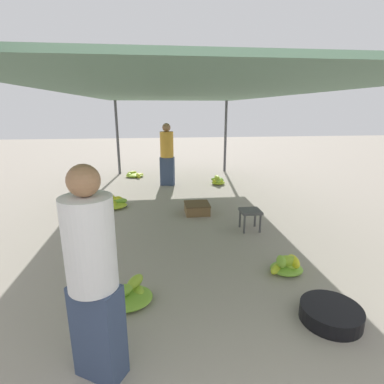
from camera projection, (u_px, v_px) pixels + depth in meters
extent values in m
cylinder|color=#4C4C51|center=(118.00, 138.00, 9.22)|extent=(0.08, 0.08, 2.24)
cylinder|color=#4C4C51|center=(225.00, 137.00, 9.61)|extent=(0.08, 0.08, 2.24)
cube|color=#567A60|center=(184.00, 94.00, 5.32)|extent=(3.80, 8.32, 0.04)
cube|color=#384766|center=(99.00, 331.00, 2.26)|extent=(0.42, 0.36, 0.78)
cylinder|color=white|center=(90.00, 244.00, 2.07)|extent=(0.49, 0.49, 0.68)
sphere|color=#9E704C|center=(83.00, 181.00, 1.95)|extent=(0.22, 0.22, 0.22)
cube|color=#4C4C4C|center=(250.00, 211.00, 5.06)|extent=(0.34, 0.34, 0.04)
cylinder|color=#4C4C4C|center=(244.00, 224.00, 4.96)|extent=(0.04, 0.04, 0.32)
cylinder|color=#4C4C4C|center=(260.00, 224.00, 4.99)|extent=(0.04, 0.04, 0.32)
cylinder|color=#4C4C4C|center=(240.00, 219.00, 5.22)|extent=(0.04, 0.04, 0.32)
cylinder|color=#4C4C4C|center=(255.00, 218.00, 5.25)|extent=(0.04, 0.04, 0.32)
cylinder|color=black|center=(331.00, 314.00, 2.93)|extent=(0.59, 0.59, 0.15)
ellipsoid|color=#83B935|center=(122.00, 291.00, 3.15)|extent=(0.28, 0.25, 0.12)
ellipsoid|color=#9AC230|center=(135.00, 282.00, 3.30)|extent=(0.24, 0.29, 0.12)
ellipsoid|color=#86BA34|center=(116.00, 310.00, 3.02)|extent=(0.27, 0.17, 0.11)
ellipsoid|color=#98C131|center=(138.00, 290.00, 3.31)|extent=(0.21, 0.26, 0.09)
ellipsoid|color=#81B835|center=(126.00, 298.00, 3.22)|extent=(0.56, 0.49, 0.10)
ellipsoid|color=#AECA2D|center=(132.00, 173.00, 9.16)|extent=(0.33, 0.32, 0.11)
ellipsoid|color=#C1D12A|center=(139.00, 175.00, 9.05)|extent=(0.32, 0.33, 0.10)
ellipsoid|color=#97C131|center=(129.00, 175.00, 9.05)|extent=(0.18, 0.26, 0.10)
ellipsoid|color=#C1D22A|center=(138.00, 176.00, 8.94)|extent=(0.19, 0.31, 0.14)
ellipsoid|color=#99C231|center=(135.00, 175.00, 9.08)|extent=(0.52, 0.46, 0.10)
ellipsoid|color=#7EB736|center=(120.00, 201.00, 6.34)|extent=(0.34, 0.18, 0.12)
ellipsoid|color=yellow|center=(100.00, 206.00, 6.17)|extent=(0.32, 0.32, 0.14)
ellipsoid|color=yellow|center=(118.00, 199.00, 6.34)|extent=(0.23, 0.15, 0.14)
ellipsoid|color=#BDD02A|center=(113.00, 203.00, 6.27)|extent=(0.23, 0.34, 0.11)
ellipsoid|color=#C7D429|center=(109.00, 197.00, 6.27)|extent=(0.22, 0.12, 0.11)
ellipsoid|color=#B0CB2D|center=(113.00, 205.00, 6.28)|extent=(0.59, 0.52, 0.10)
ellipsoid|color=#95C031|center=(219.00, 181.00, 8.12)|extent=(0.23, 0.31, 0.15)
ellipsoid|color=#73B237|center=(220.00, 180.00, 8.19)|extent=(0.25, 0.23, 0.12)
ellipsoid|color=#C7D428|center=(218.00, 181.00, 8.12)|extent=(0.29, 0.14, 0.12)
ellipsoid|color=#A4C62F|center=(217.00, 178.00, 8.13)|extent=(0.15, 0.30, 0.12)
ellipsoid|color=#86BA34|center=(217.00, 179.00, 8.23)|extent=(0.33, 0.13, 0.11)
ellipsoid|color=#ADC92D|center=(218.00, 183.00, 8.19)|extent=(0.36, 0.32, 0.10)
ellipsoid|color=#94BF32|center=(289.00, 266.00, 3.80)|extent=(0.26, 0.26, 0.13)
ellipsoid|color=#BCCF2A|center=(277.00, 268.00, 3.76)|extent=(0.27, 0.27, 0.12)
ellipsoid|color=yellow|center=(294.00, 261.00, 3.78)|extent=(0.11, 0.26, 0.15)
ellipsoid|color=#9BC230|center=(288.00, 261.00, 3.77)|extent=(0.31, 0.19, 0.14)
ellipsoid|color=#84B934|center=(281.00, 261.00, 3.74)|extent=(0.15, 0.22, 0.15)
ellipsoid|color=#7CB636|center=(286.00, 269.00, 3.81)|extent=(0.41, 0.36, 0.10)
cube|color=brown|center=(197.00, 209.00, 5.93)|extent=(0.46, 0.46, 0.18)
cube|color=brown|center=(197.00, 204.00, 5.91)|extent=(0.48, 0.48, 0.02)
cube|color=#384766|center=(167.00, 171.00, 8.04)|extent=(0.40, 0.29, 0.76)
cylinder|color=gold|center=(167.00, 144.00, 7.85)|extent=(0.43, 0.43, 0.66)
sphere|color=#9E704C|center=(166.00, 127.00, 7.73)|extent=(0.22, 0.22, 0.22)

